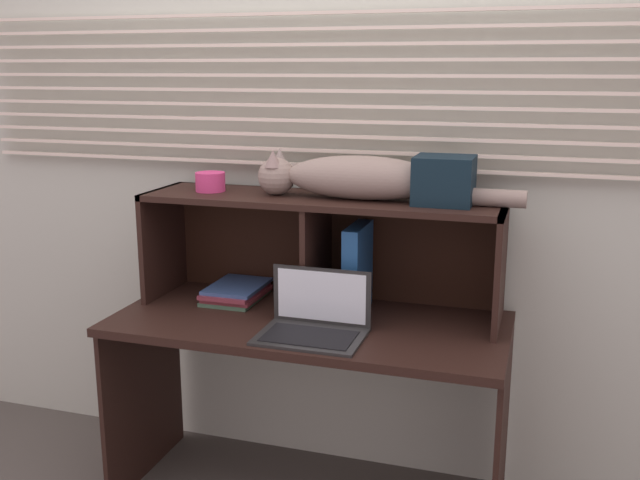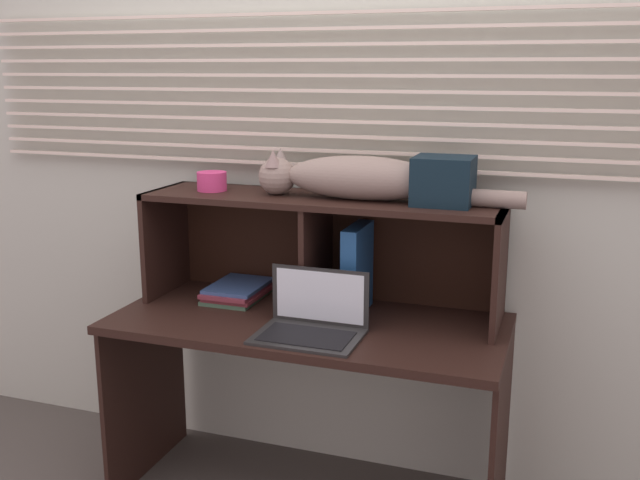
{
  "view_description": "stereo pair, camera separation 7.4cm",
  "coord_description": "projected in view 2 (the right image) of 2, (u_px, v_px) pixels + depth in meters",
  "views": [
    {
      "loc": [
        0.76,
        -2.07,
        1.56
      ],
      "look_at": [
        0.0,
        0.33,
        0.96
      ],
      "focal_mm": 40.9,
      "sensor_mm": 36.0,
      "label": 1
    },
    {
      "loc": [
        0.83,
        -2.05,
        1.56
      ],
      "look_at": [
        0.0,
        0.33,
        0.96
      ],
      "focal_mm": 40.9,
      "sensor_mm": 36.0,
      "label": 2
    }
  ],
  "objects": [
    {
      "name": "back_panel_with_blinds",
      "position": [
        339.0,
        150.0,
        2.72
      ],
      "size": [
        4.4,
        0.08,
        2.5
      ],
      "color": "beige",
      "rests_on": "ground"
    },
    {
      "name": "desk",
      "position": [
        308.0,
        356.0,
        2.56
      ],
      "size": [
        1.36,
        0.62,
        0.7
      ],
      "color": "black",
      "rests_on": "ground"
    },
    {
      "name": "hutch_shelf_unit",
      "position": [
        323.0,
        229.0,
        2.61
      ],
      "size": [
        1.28,
        0.33,
        0.41
      ],
      "color": "black",
      "rests_on": "desk"
    },
    {
      "name": "cat",
      "position": [
        354.0,
        178.0,
        2.5
      ],
      "size": [
        0.93,
        0.17,
        0.16
      ],
      "color": "gray",
      "rests_on": "hutch_shelf_unit"
    },
    {
      "name": "laptop",
      "position": [
        312.0,
        323.0,
        2.38
      ],
      "size": [
        0.34,
        0.25,
        0.2
      ],
      "color": "#262626",
      "rests_on": "desk"
    },
    {
      "name": "binder_upright",
      "position": [
        357.0,
        269.0,
        2.57
      ],
      "size": [
        0.06,
        0.22,
        0.32
      ],
      "primitive_type": "cube",
      "color": "#1F4E8B",
      "rests_on": "desk"
    },
    {
      "name": "book_stack",
      "position": [
        237.0,
        291.0,
        2.75
      ],
      "size": [
        0.2,
        0.27,
        0.06
      ],
      "color": "#42644C",
      "rests_on": "desk"
    },
    {
      "name": "small_basket",
      "position": [
        212.0,
        181.0,
        2.68
      ],
      "size": [
        0.11,
        0.11,
        0.07
      ],
      "primitive_type": "cylinder",
      "color": "#D83A7A",
      "rests_on": "hutch_shelf_unit"
    },
    {
      "name": "storage_box",
      "position": [
        444.0,
        181.0,
        2.4
      ],
      "size": [
        0.19,
        0.18,
        0.16
      ],
      "primitive_type": "cube",
      "color": "black",
      "rests_on": "hutch_shelf_unit"
    }
  ]
}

